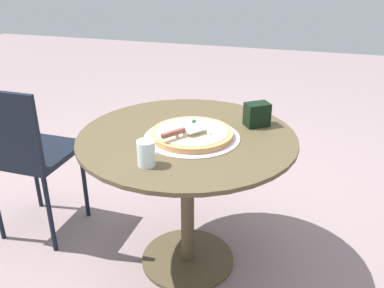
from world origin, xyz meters
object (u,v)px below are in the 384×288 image
(patio_table, at_px, (187,167))
(pizza_server, at_px, (183,131))
(drinking_cup, at_px, (146,153))
(pizza_on_tray, at_px, (192,134))
(napkin_dispenser, at_px, (257,114))
(patio_chair_corner, at_px, (24,150))

(patio_table, relative_size, pizza_server, 4.75)
(patio_table, distance_m, drinking_cup, 0.37)
(pizza_on_tray, bearing_deg, drinking_cup, -18.17)
(pizza_server, bearing_deg, napkin_dispenser, 135.67)
(patio_table, distance_m, pizza_on_tray, 0.18)
(patio_table, height_order, patio_chair_corner, patio_chair_corner)
(pizza_on_tray, bearing_deg, patio_chair_corner, -90.43)
(drinking_cup, bearing_deg, napkin_dispenser, 145.53)
(drinking_cup, xyz_separation_m, patio_chair_corner, (-0.29, -0.77, -0.22))
(drinking_cup, bearing_deg, pizza_on_tray, 161.83)
(patio_chair_corner, bearing_deg, napkin_dispenser, 100.32)
(drinking_cup, height_order, patio_chair_corner, patio_chair_corner)
(drinking_cup, relative_size, patio_chair_corner, 0.12)
(pizza_server, distance_m, patio_chair_corner, 0.88)
(pizza_on_tray, relative_size, patio_chair_corner, 0.48)
(drinking_cup, bearing_deg, patio_table, 167.73)
(patio_table, bearing_deg, napkin_dispenser, 124.76)
(pizza_server, distance_m, napkin_dispenser, 0.38)
(drinking_cup, height_order, napkin_dispenser, napkin_dispenser)
(pizza_server, relative_size, drinking_cup, 2.04)
(pizza_server, bearing_deg, patio_chair_corner, -94.64)
(pizza_server, xyz_separation_m, napkin_dispenser, (-0.27, 0.26, -0.00))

